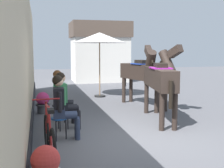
{
  "coord_description": "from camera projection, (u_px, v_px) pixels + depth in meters",
  "views": [
    {
      "loc": [
        -2.2,
        -6.02,
        1.93
      ],
      "look_at": [
        -0.4,
        1.2,
        1.05
      ],
      "focal_mm": 47.58,
      "sensor_mm": 36.0,
      "label": 1
    }
  ],
  "objects": [
    {
      "name": "ground_plane",
      "position": [
        111.0,
        110.0,
        9.44
      ],
      "size": [
        40.0,
        40.0,
        0.0
      ],
      "primitive_type": "plane",
      "color": "#56565B"
    },
    {
      "name": "pub_facade_wall",
      "position": [
        23.0,
        65.0,
        7.21
      ],
      "size": [
        0.34,
        14.0,
        3.4
      ],
      "color": "#CCB793",
      "rests_on": "ground_plane"
    },
    {
      "name": "distant_cottage",
      "position": [
        100.0,
        51.0,
        17.75
      ],
      "size": [
        3.4,
        2.6,
        3.5
      ],
      "color": "silver",
      "rests_on": "ground_plane"
    },
    {
      "name": "seated_visitor_near",
      "position": [
        62.0,
        104.0,
        6.27
      ],
      "size": [
        0.61,
        0.49,
        1.39
      ],
      "color": "#194C99",
      "rests_on": "ground_plane"
    },
    {
      "name": "seated_visitor_middle",
      "position": [
        64.0,
        98.0,
        7.04
      ],
      "size": [
        0.61,
        0.49,
        1.39
      ],
      "color": "gold",
      "rests_on": "ground_plane"
    },
    {
      "name": "seated_visitor_far",
      "position": [
        61.0,
        94.0,
        7.71
      ],
      "size": [
        0.61,
        0.48,
        1.39
      ],
      "color": "black",
      "rests_on": "ground_plane"
    },
    {
      "name": "saddled_horse_near",
      "position": [
        158.0,
        78.0,
        8.02
      ],
      "size": [
        0.81,
        2.98,
        2.06
      ],
      "color": "#2D231E",
      "rests_on": "ground_plane"
    },
    {
      "name": "saddled_horse_far",
      "position": [
        146.0,
        73.0,
        9.77
      ],
      "size": [
        1.09,
        2.92,
        2.06
      ],
      "color": "#2D231E",
      "rests_on": "ground_plane"
    },
    {
      "name": "flower_planter_nearest",
      "position": [
        46.0,
        167.0,
        4.02
      ],
      "size": [
        0.43,
        0.43,
        0.64
      ],
      "color": "beige",
      "rests_on": "ground_plane"
    },
    {
      "name": "flower_planter_farthest",
      "position": [
        43.0,
        102.0,
        8.96
      ],
      "size": [
        0.43,
        0.43,
        0.64
      ],
      "color": "#4C4C51",
      "rests_on": "ground_plane"
    },
    {
      "name": "leaning_bicycle",
      "position": [
        49.0,
        138.0,
        5.12
      ],
      "size": [
        0.5,
        1.76,
        1.02
      ],
      "color": "black",
      "rests_on": "ground_plane"
    },
    {
      "name": "cafe_parasol",
      "position": [
        100.0,
        38.0,
        11.77
      ],
      "size": [
        2.1,
        2.1,
        2.58
      ],
      "color": "black",
      "rests_on": "ground_plane"
    }
  ]
}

